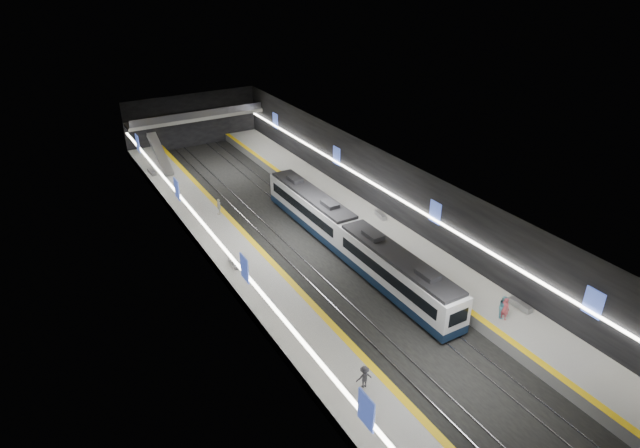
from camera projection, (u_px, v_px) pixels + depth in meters
ground at (306, 243)px, 55.18m from camera, size 70.00×70.00×0.00m
ceiling at (305, 171)px, 51.47m from camera, size 20.00×70.00×0.04m
wall_left at (209, 232)px, 48.86m from camera, size 0.04×70.00×8.00m
wall_right at (386, 188)px, 57.80m from camera, size 0.04×70.00×8.00m
wall_back at (192, 120)px, 80.10m from camera, size 20.00×0.04×8.00m
platform_left at (238, 258)px, 51.60m from camera, size 5.00×70.00×1.00m
tile_surface_left at (237, 253)px, 51.36m from camera, size 5.00×70.00×0.02m
tactile_strip_left at (258, 248)px, 52.34m from camera, size 0.60×70.00×0.02m
platform_right at (366, 222)px, 58.30m from camera, size 5.00×70.00×1.00m
tile_surface_right at (366, 218)px, 58.07m from camera, size 5.00×70.00×0.02m
tactile_strip_right at (349, 222)px, 57.08m from camera, size 0.60×70.00×0.02m
rails at (306, 243)px, 55.15m from camera, size 6.52×70.00×0.12m
train at (350, 236)px, 51.90m from camera, size 2.69×30.04×3.60m
ad_posters at (300, 200)px, 53.86m from camera, size 19.94×53.50×2.20m
cove_light_left at (212, 234)px, 49.04m from camera, size 0.25×68.60×0.12m
cove_light_right at (384, 190)px, 57.80m from camera, size 0.25×68.60×0.12m
mezzanine_bridge at (196, 117)px, 78.03m from camera, size 20.00×3.00×1.50m
escalator at (160, 154)px, 70.37m from camera, size 1.20×7.50×3.92m
bench_left_near at (234, 263)px, 49.45m from camera, size 0.62×1.93×0.47m
bench_left_far at (152, 172)px, 69.19m from camera, size 0.68×1.96×0.47m
bench_right_near at (520, 305)px, 43.60m from camera, size 0.59×2.06×0.50m
bench_right_far at (381, 215)px, 58.15m from camera, size 0.91×2.07×0.49m
passenger_right_a at (505, 309)px, 41.95m from camera, size 0.55×0.77×1.97m
passenger_right_b at (504, 307)px, 42.23m from camera, size 1.17×1.16×1.91m
passenger_left_a at (219, 207)px, 58.45m from camera, size 0.68×1.15×1.84m
passenger_left_b at (364, 377)px, 35.51m from camera, size 1.19×0.81×1.70m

